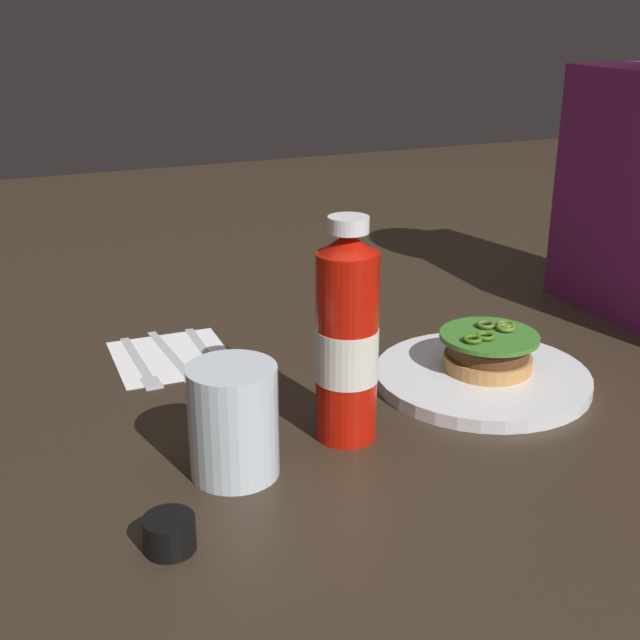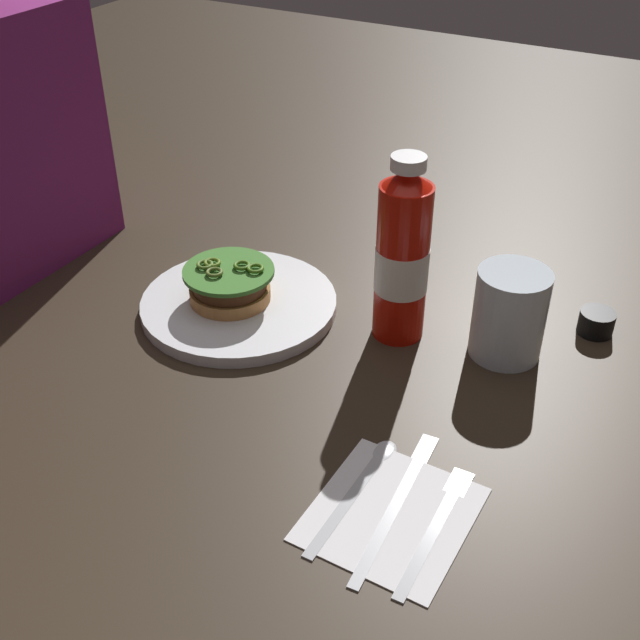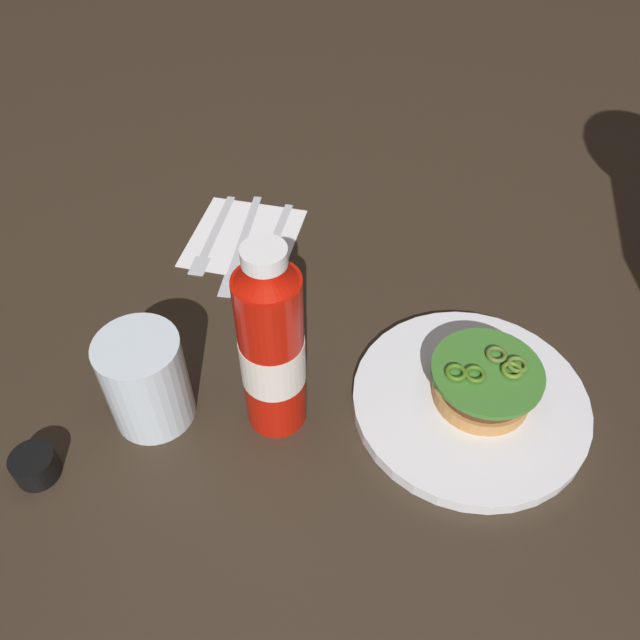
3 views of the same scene
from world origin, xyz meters
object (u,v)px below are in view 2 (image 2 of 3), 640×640
Objects in this scene: dinner_plate at (239,304)px; water_glass at (509,314)px; fork_utensil at (440,516)px; burger_sandwich at (229,284)px; condiment_cup at (596,322)px; ketchup_bottle at (402,258)px; spoon_utensil at (364,476)px; napkin at (391,513)px; butter_knife at (401,492)px.

water_glass reaches higher than dinner_plate.
fork_utensil is (-0.29, -0.03, -0.05)m from water_glass.
fork_utensil is at bearing -118.28° from burger_sandwich.
condiment_cup is (0.18, -0.43, 0.01)m from dinner_plate.
condiment_cup reaches higher than dinner_plate.
ketchup_bottle is 0.15m from water_glass.
spoon_utensil is (-0.20, -0.30, -0.04)m from burger_sandwich.
napkin is at bearing -123.70° from spoon_utensil.
dinner_plate is 1.64× the size of napkin.
ketchup_bottle is at bearing 100.90° from water_glass.
spoon_utensil is (-0.20, -0.29, -0.00)m from dinner_plate.
spoon_utensil is (0.01, 0.09, -0.00)m from fork_utensil.
condiment_cup is 0.42m from napkin.
butter_knife is (-0.38, 0.10, -0.01)m from condiment_cup.
condiment_cup reaches higher than fork_utensil.
water_glass is at bearing -76.49° from burger_sandwich.
burger_sandwich reaches higher than dinner_plate.
burger_sandwich is 0.41m from napkin.
ketchup_bottle is (0.05, -0.21, 0.10)m from dinner_plate.
spoon_utensil is (-0.25, -0.08, -0.11)m from ketchup_bottle.
dinner_plate is 0.03m from burger_sandwich.
dinner_plate is at bearing 55.13° from spoon_utensil.
spoon_utensil is (-0.28, 0.06, -0.05)m from water_glass.
ketchup_bottle is at bearing 23.30° from napkin.
ketchup_bottle is 5.34× the size of condiment_cup.
water_glass is 0.53× the size of butter_knife.
spoon_utensil reaches higher than napkin.
burger_sandwich is 0.24m from ketchup_bottle.
napkin is at bearing -123.35° from burger_sandwich.
napkin is (-0.41, 0.10, -0.01)m from condiment_cup.
spoon_utensil is (0.00, 0.04, -0.00)m from butter_knife.
water_glass is 0.65× the size of fork_utensil.
water_glass is 0.72× the size of napkin.
water_glass reaches higher than burger_sandwich.
condiment_cup is at bearing -67.67° from dinner_plate.
butter_knife is at bearing -93.21° from spoon_utensil.
condiment_cup reaches higher than butter_knife.
fork_utensil is at bearing 171.65° from condiment_cup.
condiment_cup is 0.28× the size of napkin.
water_glass is (0.03, -0.13, -0.05)m from ketchup_bottle.
water_glass is at bearing -76.89° from dinner_plate.
napkin is (-0.28, -0.12, -0.11)m from ketchup_bottle.
butter_knife is at bearing -154.87° from ketchup_bottle.
dinner_plate is 0.35m from spoon_utensil.
fork_utensil is at bearing -97.74° from spoon_utensil.
butter_knife and spoon_utensil have the same top height.
dinner_plate is 0.47m from condiment_cup.
burger_sandwich is at bearing 59.79° from butter_knife.
dinner_plate is 1.48× the size of fork_utensil.
water_glass is at bearing 6.35° from fork_utensil.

